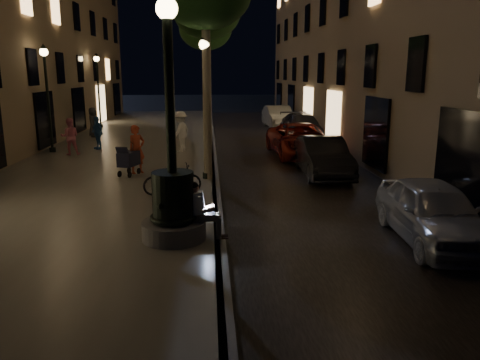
{
  "coord_description": "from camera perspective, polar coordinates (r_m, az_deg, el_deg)",
  "views": [
    {
      "loc": [
        -0.21,
        -7.82,
        3.76
      ],
      "look_at": [
        0.52,
        3.0,
        1.27
      ],
      "focal_mm": 35.0,
      "sensor_mm": 36.0,
      "label": 1
    }
  ],
  "objects": [
    {
      "name": "pedestrian_dark",
      "position": [
        27.89,
        -17.47,
        6.74
      ],
      "size": [
        0.58,
        0.84,
        1.66
      ],
      "primitive_type": "imported",
      "rotation": [
        0.0,
        0.0,
        1.51
      ],
      "color": "#343539",
      "rests_on": "promenade"
    },
    {
      "name": "ground",
      "position": [
        23.13,
        -3.29,
        3.57
      ],
      "size": [
        120.0,
        120.0,
        0.0
      ],
      "primitive_type": "plane",
      "color": "black",
      "rests_on": "ground"
    },
    {
      "name": "car_second",
      "position": [
        17.62,
        10.04,
        2.8
      ],
      "size": [
        1.62,
        4.4,
        1.44
      ],
      "primitive_type": "imported",
      "rotation": [
        0.0,
        0.0,
        -0.02
      ],
      "color": "black",
      "rests_on": "ground"
    },
    {
      "name": "pedestrian_white",
      "position": [
        21.74,
        -7.25,
        5.9
      ],
      "size": [
        1.15,
        1.39,
        1.86
      ],
      "primitive_type": "imported",
      "rotation": [
        0.0,
        0.0,
        4.25
      ],
      "color": "white",
      "rests_on": "promenade"
    },
    {
      "name": "seated_man_laptop",
      "position": [
        10.23,
        -4.71,
        -3.45
      ],
      "size": [
        0.9,
        0.31,
        1.28
      ],
      "color": "gray",
      "rests_on": "promenade"
    },
    {
      "name": "pedestrian_red",
      "position": [
        17.24,
        -12.47,
        3.67
      ],
      "size": [
        0.76,
        0.73,
        1.75
      ],
      "primitive_type": "imported",
      "rotation": [
        0.0,
        0.0,
        0.68
      ],
      "color": "#AF3C23",
      "rests_on": "promenade"
    },
    {
      "name": "lamp_curb_d",
      "position": [
        39.82,
        -4.08,
        12.16
      ],
      "size": [
        0.36,
        0.36,
        4.81
      ],
      "color": "black",
      "rests_on": "promenade"
    },
    {
      "name": "car_front",
      "position": [
        11.44,
        22.47,
        -3.59
      ],
      "size": [
        1.91,
        4.21,
        1.4
      ],
      "primitive_type": "imported",
      "rotation": [
        0.0,
        0.0,
        -0.06
      ],
      "color": "#B6B9BE",
      "rests_on": "ground"
    },
    {
      "name": "lamp_left_b",
      "position": [
        22.98,
        -22.5,
        10.67
      ],
      "size": [
        0.36,
        0.36,
        4.81
      ],
      "color": "black",
      "rests_on": "promenade"
    },
    {
      "name": "tree_second",
      "position": [
        21.97,
        -4.04,
        19.64
      ],
      "size": [
        3.0,
        3.0,
        7.4
      ],
      "color": "#6B604C",
      "rests_on": "promenade"
    },
    {
      "name": "curb_strip",
      "position": [
        23.11,
        -3.29,
        3.81
      ],
      "size": [
        0.25,
        45.0,
        0.2
      ],
      "primitive_type": "cube",
      "color": "#59595B",
      "rests_on": "ground"
    },
    {
      "name": "pedestrian_pink",
      "position": [
        22.04,
        -20.02,
        5.0
      ],
      "size": [
        0.91,
        0.78,
        1.62
      ],
      "primitive_type": "imported",
      "rotation": [
        0.0,
        0.0,
        3.38
      ],
      "color": "pink",
      "rests_on": "promenade"
    },
    {
      "name": "bicycle",
      "position": [
        14.08,
        -8.26,
        0.07
      ],
      "size": [
        1.82,
        0.93,
        0.91
      ],
      "primitive_type": "imported",
      "rotation": [
        0.0,
        0.0,
        1.77
      ],
      "color": "black",
      "rests_on": "promenade"
    },
    {
      "name": "tree_third",
      "position": [
        27.92,
        -4.23,
        17.8
      ],
      "size": [
        3.0,
        3.0,
        7.2
      ],
      "color": "#6B604C",
      "rests_on": "promenade"
    },
    {
      "name": "building_right",
      "position": [
        28.01,
        18.72,
        19.97
      ],
      "size": [
        8.0,
        36.0,
        15.0
      ],
      "primitive_type": "cube",
      "color": "#766549",
      "rests_on": "ground"
    },
    {
      "name": "car_rear",
      "position": [
        27.53,
        7.55,
        6.49
      ],
      "size": [
        2.16,
        5.02,
        1.44
      ],
      "primitive_type": "imported",
      "rotation": [
        0.0,
        0.0,
        0.03
      ],
      "color": "#2D2C31",
      "rests_on": "ground"
    },
    {
      "name": "lamp_left_c",
      "position": [
        32.62,
        -16.94,
        11.48
      ],
      "size": [
        0.36,
        0.36,
        4.81
      ],
      "color": "black",
      "rests_on": "promenade"
    },
    {
      "name": "lamp_curb_a",
      "position": [
        15.83,
        -4.26,
        11.0
      ],
      "size": [
        0.36,
        0.36,
        4.81
      ],
      "color": "black",
      "rests_on": "promenade"
    },
    {
      "name": "lamp_curb_c",
      "position": [
        31.82,
        -4.11,
        11.97
      ],
      "size": [
        0.36,
        0.36,
        4.81
      ],
      "color": "black",
      "rests_on": "promenade"
    },
    {
      "name": "cobble_lane",
      "position": [
        23.35,
        4.11,
        3.67
      ],
      "size": [
        6.0,
        45.0,
        0.02
      ],
      "primitive_type": "cube",
      "color": "black",
      "rests_on": "ground"
    },
    {
      "name": "pedestrian_blue",
      "position": [
        23.3,
        -16.99,
        5.53
      ],
      "size": [
        0.88,
        0.94,
        1.56
      ],
      "primitive_type": "imported",
      "rotation": [
        0.0,
        0.0,
        5.42
      ],
      "color": "#2A599C",
      "rests_on": "promenade"
    },
    {
      "name": "car_fifth",
      "position": [
        32.82,
        4.68,
        7.67
      ],
      "size": [
        1.83,
        4.72,
        1.53
      ],
      "primitive_type": "imported",
      "rotation": [
        0.0,
        0.0,
        0.04
      ],
      "color": "#AEAEA9",
      "rests_on": "ground"
    },
    {
      "name": "stroller",
      "position": [
        16.94,
        -13.45,
        2.5
      ],
      "size": [
        0.74,
        1.17,
        1.19
      ],
      "rotation": [
        0.0,
        0.0,
        -0.35
      ],
      "color": "black",
      "rests_on": "promenade"
    },
    {
      "name": "car_third",
      "position": [
        21.65,
        7.42,
        4.83
      ],
      "size": [
        2.71,
        5.48,
        1.49
      ],
      "primitive_type": "imported",
      "rotation": [
        0.0,
        0.0,
        0.04
      ],
      "color": "maroon",
      "rests_on": "ground"
    },
    {
      "name": "fountain_lamppost",
      "position": [
        10.18,
        -8.18,
        -1.71
      ],
      "size": [
        1.4,
        1.4,
        5.21
      ],
      "color": "#59595B",
      "rests_on": "promenade"
    },
    {
      "name": "promenade",
      "position": [
        23.42,
        -13.15,
        3.61
      ],
      "size": [
        8.0,
        45.0,
        0.2
      ],
      "primitive_type": "cube",
      "color": "#646158",
      "rests_on": "ground"
    },
    {
      "name": "tree_far",
      "position": [
        33.92,
        -4.05,
        17.43
      ],
      "size": [
        3.0,
        3.0,
        7.5
      ],
      "color": "#6B604C",
      "rests_on": "promenade"
    },
    {
      "name": "lamp_curb_b",
      "position": [
        23.82,
        -4.16,
        11.65
      ],
      "size": [
        0.36,
        0.36,
        4.81
      ],
      "color": "black",
      "rests_on": "promenade"
    }
  ]
}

